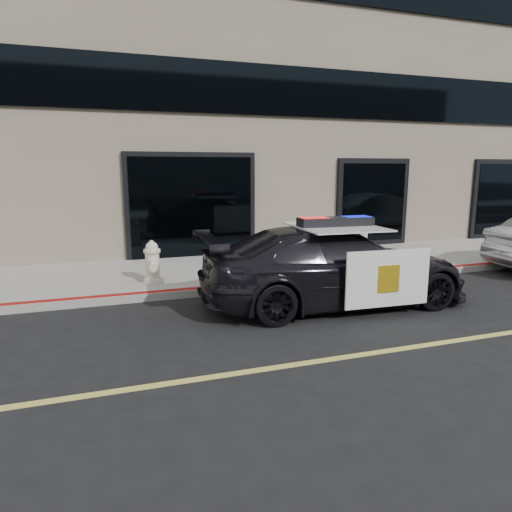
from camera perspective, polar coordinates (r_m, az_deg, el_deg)
name	(u,v)px	position (r m, az deg, el deg)	size (l,w,h in m)	color
ground	(367,354)	(6.47, 13.73, -11.83)	(120.00, 120.00, 0.00)	black
sidewalk_n	(248,269)	(11.02, -1.00, -1.60)	(60.00, 3.50, 0.15)	gray
building_n	(198,57)	(16.23, -7.29, 23.44)	(60.00, 7.00, 12.00)	#756856
police_car	(334,266)	(8.42, 9.76, -1.19)	(2.52, 5.11, 1.61)	black
fire_hydrant	(152,263)	(9.57, -12.81, -0.84)	(0.39, 0.55, 0.87)	beige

